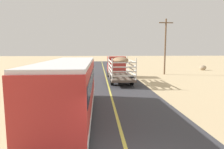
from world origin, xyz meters
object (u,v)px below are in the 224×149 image
Objects in this scene: livestock_truck at (118,66)px; bus at (70,87)px; power_pole_mid at (165,45)px; boulder_mid_field at (203,68)px.

bus reaches higher than livestock_truck.
boulder_mid_field is at bearing 31.00° from power_pole_mid.
power_pole_mid is at bearing 57.07° from bus.
livestock_truck is 9.41m from power_pole_mid.
power_pole_mid is 11.86m from boulder_mid_field.
bus is 32.49m from boulder_mid_field.
power_pole_mid is (12.01, 18.55, 2.84)m from bus.
bus is at bearing -106.39° from livestock_truck.
boulder_mid_field is (17.38, 10.10, -1.32)m from livestock_truck.
power_pole_mid reaches higher than bus.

